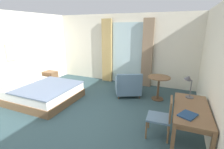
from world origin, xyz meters
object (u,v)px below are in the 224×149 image
at_px(nightstand, 51,77).
at_px(round_cafe_table, 159,83).
at_px(desk_chair, 163,115).
at_px(closed_book, 188,115).
at_px(bed, 39,91).
at_px(writing_desk, 191,112).
at_px(armchair_by_window, 128,86).
at_px(desk_lamp, 189,81).
at_px(framed_picture, 10,53).

distance_m(nightstand, round_cafe_table, 4.25).
xyz_separation_m(desk_chair, closed_book, (0.42, -0.36, 0.30)).
relative_size(desk_chair, round_cafe_table, 1.17).
relative_size(nightstand, closed_book, 1.67).
xyz_separation_m(bed, desk_chair, (3.80, -0.36, 0.22)).
xyz_separation_m(bed, round_cafe_table, (3.46, 1.48, 0.29)).
bearing_deg(closed_book, desk_chair, 165.54).
bearing_deg(desk_chair, bed, 174.64).
distance_m(desk_chair, round_cafe_table, 1.87).
bearing_deg(writing_desk, desk_chair, 178.14).
bearing_deg(writing_desk, round_cafe_table, 114.33).
bearing_deg(armchair_by_window, desk_lamp, -35.66).
height_order(desk_lamp, round_cafe_table, desk_lamp).
distance_m(armchair_by_window, framed_picture, 3.93).
xyz_separation_m(desk_chair, round_cafe_table, (-0.34, 1.84, 0.07)).
bearing_deg(desk_chair, nightstand, 159.56).
bearing_deg(desk_lamp, desk_chair, -128.89).
bearing_deg(nightstand, desk_chair, -20.44).
bearing_deg(bed, desk_chair, -5.36).
bearing_deg(closed_book, bed, -163.13).
height_order(nightstand, framed_picture, framed_picture).
bearing_deg(armchair_by_window, closed_book, -50.78).
height_order(bed, writing_desk, bed).
xyz_separation_m(nightstand, desk_chair, (4.58, -1.71, 0.23)).
bearing_deg(nightstand, bed, -60.02).
height_order(desk_lamp, armchair_by_window, desk_lamp).
relative_size(round_cafe_table, framed_picture, 1.38).
bearing_deg(nightstand, closed_book, -22.50).
bearing_deg(bed, closed_book, -9.69).
xyz_separation_m(bed, writing_desk, (4.29, -0.37, 0.41)).
bearing_deg(framed_picture, closed_book, -7.86).
relative_size(desk_chair, armchair_by_window, 0.84).
bearing_deg(framed_picture, writing_desk, -4.04).
xyz_separation_m(desk_chair, framed_picture, (-4.80, 0.36, 0.95)).
height_order(armchair_by_window, round_cafe_table, armchair_by_window).
height_order(desk_chair, closed_book, desk_chair).
distance_m(round_cafe_table, framed_picture, 4.78).
bearing_deg(nightstand, armchair_by_window, 0.51).
xyz_separation_m(writing_desk, desk_chair, (-0.50, 0.02, -0.20)).
height_order(bed, framed_picture, framed_picture).
relative_size(writing_desk, desk_lamp, 2.77).
bearing_deg(desk_lamp, framed_picture, -178.33).
bearing_deg(nightstand, writing_desk, -18.74).
distance_m(writing_desk, framed_picture, 5.37).
relative_size(desk_chair, framed_picture, 1.61).
bearing_deg(framed_picture, nightstand, 80.41).
xyz_separation_m(bed, framed_picture, (-1.01, 0.00, 1.17)).
height_order(writing_desk, armchair_by_window, armchair_by_window).
distance_m(bed, writing_desk, 4.33).
distance_m(desk_chair, desk_lamp, 0.91).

